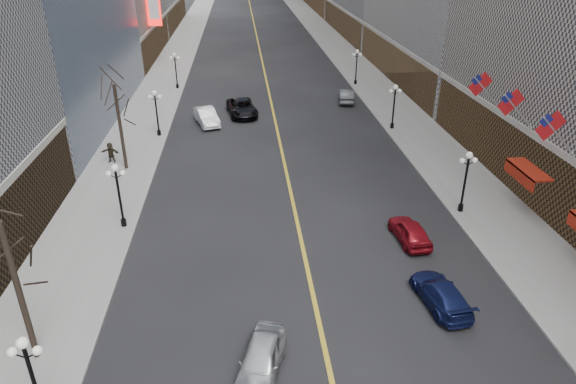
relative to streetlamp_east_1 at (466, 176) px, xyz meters
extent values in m
cube|color=gray|center=(2.20, 40.00, -2.83)|extent=(6.00, 230.00, 0.15)
cube|color=gray|center=(-25.80, 40.00, -2.83)|extent=(6.00, 230.00, 0.15)
cube|color=gold|center=(-11.80, 50.00, -2.89)|extent=(0.25, 200.00, 0.02)
cube|color=#4D3B33|center=(6.60, -1.00, -0.30)|extent=(2.80, 41.00, 5.00)
cube|color=#4D3B33|center=(6.60, 38.00, -0.30)|extent=(2.80, 35.00, 5.00)
cube|color=#4D3B33|center=(6.60, 76.00, -0.30)|extent=(2.80, 39.00, 5.00)
cube|color=#4D3B33|center=(-30.20, 57.00, -0.30)|extent=(2.80, 29.00, 5.00)
cube|color=#4D3B33|center=(-30.20, 91.00, -0.30)|extent=(2.80, 37.00, 5.00)
cylinder|color=black|center=(0.00, 0.00, -2.50)|extent=(0.36, 0.36, 0.50)
cylinder|color=black|center=(0.00, 0.00, -0.75)|extent=(0.16, 0.16, 4.00)
sphere|color=white|center=(0.00, 0.00, 1.55)|extent=(0.44, 0.44, 0.44)
sphere|color=white|center=(-0.45, 0.00, 1.15)|extent=(0.36, 0.36, 0.36)
sphere|color=white|center=(0.45, 0.00, 1.15)|extent=(0.36, 0.36, 0.36)
cylinder|color=black|center=(0.00, 18.00, -2.50)|extent=(0.36, 0.36, 0.50)
cylinder|color=black|center=(0.00, 18.00, -0.75)|extent=(0.16, 0.16, 4.00)
sphere|color=white|center=(0.00, 18.00, 1.55)|extent=(0.44, 0.44, 0.44)
sphere|color=white|center=(-0.45, 18.00, 1.15)|extent=(0.36, 0.36, 0.36)
sphere|color=white|center=(0.45, 18.00, 1.15)|extent=(0.36, 0.36, 0.36)
cylinder|color=black|center=(0.00, 36.00, -2.50)|extent=(0.36, 0.36, 0.50)
cylinder|color=black|center=(0.00, 36.00, -0.75)|extent=(0.16, 0.16, 4.00)
sphere|color=white|center=(0.00, 36.00, 1.55)|extent=(0.44, 0.44, 0.44)
sphere|color=white|center=(-0.45, 36.00, 1.15)|extent=(0.36, 0.36, 0.36)
sphere|color=white|center=(0.45, 36.00, 1.15)|extent=(0.36, 0.36, 0.36)
sphere|color=white|center=(-23.60, -16.00, 1.55)|extent=(0.44, 0.44, 0.44)
sphere|color=white|center=(-24.05, -16.00, 1.15)|extent=(0.36, 0.36, 0.36)
sphere|color=white|center=(-23.15, -16.00, 1.15)|extent=(0.36, 0.36, 0.36)
cylinder|color=black|center=(-23.60, 0.00, -2.50)|extent=(0.36, 0.36, 0.50)
cylinder|color=black|center=(-23.60, 0.00, -0.75)|extent=(0.16, 0.16, 4.00)
sphere|color=white|center=(-23.60, 0.00, 1.55)|extent=(0.44, 0.44, 0.44)
sphere|color=white|center=(-24.05, 0.00, 1.15)|extent=(0.36, 0.36, 0.36)
sphere|color=white|center=(-23.15, 0.00, 1.15)|extent=(0.36, 0.36, 0.36)
cylinder|color=black|center=(-23.60, 18.00, -2.50)|extent=(0.36, 0.36, 0.50)
cylinder|color=black|center=(-23.60, 18.00, -0.75)|extent=(0.16, 0.16, 4.00)
sphere|color=white|center=(-23.60, 18.00, 1.55)|extent=(0.44, 0.44, 0.44)
sphere|color=white|center=(-24.05, 18.00, 1.15)|extent=(0.36, 0.36, 0.36)
sphere|color=white|center=(-23.15, 18.00, 1.15)|extent=(0.36, 0.36, 0.36)
cylinder|color=black|center=(-23.60, 36.00, -2.50)|extent=(0.36, 0.36, 0.50)
cylinder|color=black|center=(-23.60, 36.00, -0.75)|extent=(0.16, 0.16, 4.00)
sphere|color=white|center=(-23.60, 36.00, 1.55)|extent=(0.44, 0.44, 0.44)
sphere|color=white|center=(-24.05, 36.00, 1.15)|extent=(0.36, 0.36, 0.36)
sphere|color=white|center=(-23.15, 36.00, 1.15)|extent=(0.36, 0.36, 0.36)
cylinder|color=#B2B2B7|center=(4.00, -3.00, 3.90)|extent=(2.49, 0.12, 2.49)
cube|color=red|center=(3.35, -3.00, 4.55)|extent=(1.94, 0.04, 1.94)
cube|color=navy|center=(3.00, -3.00, 4.90)|extent=(0.88, 0.06, 0.88)
cylinder|color=#B2B2B7|center=(4.00, 2.00, 3.90)|extent=(2.49, 0.12, 2.49)
cube|color=red|center=(3.35, 2.00, 4.55)|extent=(1.94, 0.04, 1.94)
cube|color=navy|center=(3.00, 2.00, 4.90)|extent=(0.88, 0.06, 0.88)
cylinder|color=#B2B2B7|center=(4.00, 7.00, 3.90)|extent=(2.49, 0.12, 2.49)
cube|color=red|center=(3.35, 7.00, 4.55)|extent=(1.94, 0.04, 1.94)
cube|color=navy|center=(3.00, 7.00, 4.90)|extent=(0.88, 0.06, 0.88)
cube|color=maroon|center=(4.50, 0.00, 0.30)|extent=(1.40, 4.00, 0.15)
cube|color=maroon|center=(3.85, 0.00, -0.10)|extent=(0.10, 4.00, 0.90)
cylinder|color=#2D231C|center=(-25.30, -12.00, 0.85)|extent=(0.28, 0.28, 7.20)
cylinder|color=#2D231C|center=(-25.30, 10.00, 0.85)|extent=(0.28, 0.28, 7.20)
imported|color=#B1B4B9|center=(-14.91, -13.86, -2.13)|extent=(2.96, 4.83, 1.54)
imported|color=white|center=(-19.07, 21.39, -2.05)|extent=(3.17, 5.47, 1.70)
imported|color=black|center=(-15.31, 24.20, -2.04)|extent=(3.75, 6.55, 1.72)
imported|color=#151D4F|center=(-5.13, -9.86, -2.22)|extent=(2.45, 4.88, 1.36)
imported|color=maroon|center=(-4.82, -3.40, -2.18)|extent=(2.07, 4.36, 1.44)
imported|color=#505558|center=(-2.80, 28.25, -2.12)|extent=(2.38, 4.95, 1.56)
imported|color=black|center=(-26.80, 11.43, -1.86)|extent=(1.73, 0.85, 1.79)
camera|label=1|loc=(-15.27, -31.10, 14.74)|focal=32.00mm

